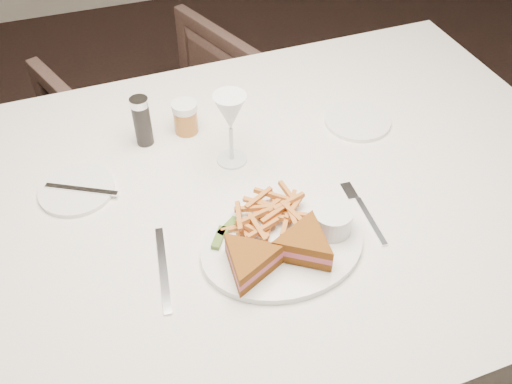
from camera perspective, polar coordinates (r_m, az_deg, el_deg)
The scene contains 4 objects.
ground at distance 1.90m, azimuth 7.22°, elevation -13.75°, with size 5.00×5.00×0.00m, color black.
table at distance 1.50m, azimuth -0.64°, elevation -10.41°, with size 1.58×1.05×0.75m, color silver.
chair_far at distance 2.10m, azimuth -9.05°, elevation 6.59°, with size 0.65×0.61×0.67m, color #4A342D.
table_setting at distance 1.14m, azimuth 0.20°, elevation -1.09°, with size 0.84×0.61×0.18m.
Camera 1 is at (-0.55, -0.86, 1.60)m, focal length 40.00 mm.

